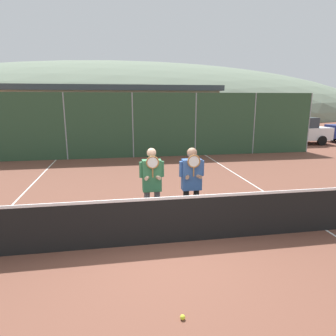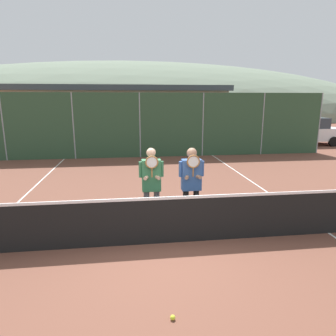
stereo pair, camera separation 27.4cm
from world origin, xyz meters
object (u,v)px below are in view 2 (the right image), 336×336
car_center (226,132)px  car_right_of_center (304,131)px  car_left_of_center (145,132)px  player_center_left (191,181)px  tennis_ball_on_court (173,317)px  player_leftmost (151,182)px  car_far_left (59,134)px

car_center → car_right_of_center: car_center is taller
car_center → car_left_of_center: bearing=-179.7°
player_center_left → tennis_ball_on_court: bearing=-106.1°
car_left_of_center → car_right_of_center: bearing=0.5°
tennis_ball_on_court → player_leftmost: bearing=90.9°
car_right_of_center → car_left_of_center: bearing=-179.5°
player_center_left → car_center: size_ratio=0.41×
car_far_left → car_right_of_center: 15.04m
car_far_left → tennis_ball_on_court: bearing=-72.7°
player_center_left → car_center: player_center_left is taller
car_center → car_right_of_center: bearing=0.7°
car_left_of_center → car_right_of_center: car_left_of_center is taller
car_far_left → car_right_of_center: car_right_of_center is taller
player_center_left → car_far_left: bearing=114.6°
car_far_left → car_left_of_center: size_ratio=1.01×
player_leftmost → player_center_left: 0.89m
player_leftmost → player_center_left: size_ratio=1.01×
car_left_of_center → tennis_ball_on_court: bearing=-91.6°
player_center_left → car_right_of_center: 14.96m
player_center_left → car_far_left: player_center_left is taller
player_leftmost → car_right_of_center: bearing=47.3°
player_leftmost → car_left_of_center: 11.32m
car_far_left → car_right_of_center: size_ratio=0.96×
car_far_left → car_center: 9.95m
player_leftmost → car_center: bearing=64.4°
car_center → tennis_ball_on_court: car_center is taller
player_center_left → car_center: (4.55, 11.37, -0.17)m
player_leftmost → car_far_left: bearing=111.0°
player_leftmost → player_center_left: player_leftmost is taller
car_far_left → car_left_of_center: car_left_of_center is taller
car_far_left → car_center: bearing=-2.2°
car_right_of_center → tennis_ball_on_court: (-10.48, -14.35, -0.85)m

